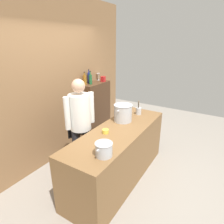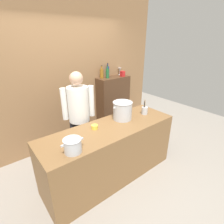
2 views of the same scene
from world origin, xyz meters
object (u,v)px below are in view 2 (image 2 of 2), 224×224
stockpot_small (73,146)px  utensil_crock (145,110)px  wine_bottle_cobalt (108,71)px  spice_tin_red (122,74)px  wine_bottle_amber (102,73)px  stockpot_large (122,111)px  chef (79,113)px  wine_bottle_green (107,73)px  butter_jar (95,127)px  wine_glass_short (120,70)px

stockpot_small → utensil_crock: bearing=8.2°
wine_bottle_cobalt → spice_tin_red: wine_bottle_cobalt is taller
wine_bottle_cobalt → wine_bottle_amber: 0.19m
stockpot_large → wine_bottle_amber: 1.28m
utensil_crock → wine_bottle_amber: wine_bottle_amber is taller
stockpot_small → wine_bottle_amber: 2.12m
chef → stockpot_small: (-0.53, -0.81, 0.02)m
chef → wine_bottle_green: size_ratio=5.96×
chef → wine_bottle_cobalt: bearing=-129.7°
utensil_crock → wine_bottle_green: 1.26m
utensil_crock → wine_bottle_amber: size_ratio=1.01×
wine_bottle_cobalt → wine_bottle_green: bearing=-130.3°
utensil_crock → wine_bottle_cobalt: 1.37m
chef → butter_jar: chef is taller
stockpot_large → stockpot_small: bearing=-163.5°
chef → spice_tin_red: 1.54m
wine_bottle_cobalt → wine_glass_short: wine_bottle_cobalt is taller
utensil_crock → wine_bottle_green: (0.09, 1.17, 0.46)m
butter_jar → wine_bottle_amber: wine_bottle_amber is taller
utensil_crock → wine_glass_short: wine_glass_short is taller
wine_bottle_cobalt → chef: bearing=-149.0°
utensil_crock → butter_jar: 0.98m
wine_bottle_green → wine_glass_short: 0.46m
stockpot_large → butter_jar: stockpot_large is taller
stockpot_small → wine_bottle_amber: bearing=44.8°
stockpot_large → wine_bottle_green: (0.52, 1.07, 0.38)m
butter_jar → wine_bottle_amber: 1.58m
spice_tin_red → stockpot_large: bearing=-131.5°
wine_bottle_green → wine_glass_short: (0.45, 0.11, 0.01)m
stockpot_small → chef: bearing=57.0°
stockpot_small → wine_bottle_amber: wine_bottle_amber is taller
utensil_crock → wine_bottle_amber: (-0.00, 1.25, 0.45)m
butter_jar → spice_tin_red: 1.79m
wine_bottle_green → spice_tin_red: size_ratio=2.33×
wine_bottle_cobalt → utensil_crock: bearing=-98.1°
chef → stockpot_small: bearing=76.3°
stockpot_small → butter_jar: size_ratio=2.87×
butter_jar → wine_bottle_green: wine_bottle_green is taller
chef → butter_jar: (-0.02, -0.50, -0.03)m
wine_bottle_amber → wine_glass_short: (0.54, 0.03, 0.01)m
chef → stockpot_large: bearing=155.2°
stockpot_large → spice_tin_red: bearing=48.5°
wine_bottle_green → wine_glass_short: wine_bottle_green is taller
stockpot_large → butter_jar: bearing=-179.9°
chef → utensil_crock: 1.12m
chef → wine_bottle_amber: bearing=-126.3°
wine_bottle_amber → wine_bottle_cobalt: bearing=9.2°
utensil_crock → chef: bearing=147.6°
stockpot_large → wine_glass_short: bearing=50.9°
utensil_crock → spice_tin_red: size_ratio=2.24×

